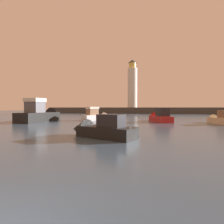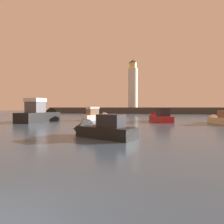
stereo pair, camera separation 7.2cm
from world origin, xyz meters
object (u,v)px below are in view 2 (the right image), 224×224
motorboat_5 (44,115)px  motorboat_2 (97,129)px  motorboat_0 (159,117)px  motorboat_3 (222,119)px  lighthouse (133,85)px  motorboat_1 (99,116)px

motorboat_5 → motorboat_2: bearing=-43.5°
motorboat_2 → motorboat_5: motorboat_5 is taller
motorboat_5 → motorboat_0: bearing=12.8°
motorboat_2 → motorboat_3: 20.57m
motorboat_5 → lighthouse: bearing=78.9°
motorboat_0 → motorboat_1: bearing=177.7°
lighthouse → motorboat_3: size_ratio=2.86×
motorboat_2 → motorboat_3: bearing=48.7°
lighthouse → motorboat_2: lighthouse is taller
motorboat_0 → motorboat_5: motorboat_5 is taller
motorboat_0 → motorboat_1: (-10.69, 0.43, 0.07)m
lighthouse → motorboat_5: 47.37m
motorboat_1 → motorboat_2: size_ratio=0.98×
motorboat_1 → motorboat_3: size_ratio=0.92×
lighthouse → motorboat_5: lighthouse is taller
motorboat_0 → motorboat_3: (8.76, -2.14, -0.05)m
lighthouse → motorboat_0: bearing=-76.4°
lighthouse → motorboat_3: bearing=-66.6°
lighthouse → motorboat_2: bearing=-85.0°
motorboat_2 → motorboat_5: size_ratio=0.64×
motorboat_0 → motorboat_2: 18.23m
motorboat_1 → motorboat_3: 19.62m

